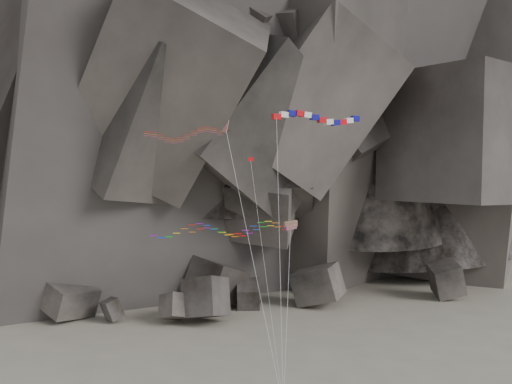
{
  "coord_description": "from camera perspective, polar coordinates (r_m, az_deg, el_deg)",
  "views": [
    {
      "loc": [
        -6.65,
        -51.39,
        23.18
      ],
      "look_at": [
        0.95,
        6.0,
        20.0
      ],
      "focal_mm": 40.0,
      "sensor_mm": 36.0,
      "label": 1
    }
  ],
  "objects": [
    {
      "name": "boulder_field",
      "position": [
        89.71,
        -8.16,
        -10.27
      ],
      "size": [
        78.77,
        18.81,
        8.13
      ],
      "color": "#47423F",
      "rests_on": "ground"
    },
    {
      "name": "delta_kite",
      "position": [
        53.08,
        -7.46,
        5.75
      ],
      "size": [
        12.46,
        5.99,
        25.55
      ],
      "rotation": [
        0.0,
        0.0,
        0.25
      ],
      "color": "red",
      "rests_on": "ground"
    },
    {
      "name": "pennant_kite",
      "position": [
        53.59,
        0.12,
        -2.02
      ],
      "size": [
        2.42,
        6.34,
        21.95
      ],
      "rotation": [
        0.0,
        0.0,
        0.09
      ],
      "color": "red",
      "rests_on": "ground"
    },
    {
      "name": "headland",
      "position": [
        123.02,
        -4.46,
        11.93
      ],
      "size": [
        110.0,
        70.0,
        84.0
      ],
      "primitive_type": null,
      "color": "#5D534C",
      "rests_on": "ground"
    },
    {
      "name": "parafoil_kite",
      "position": [
        54.19,
        -3.95,
        -3.73
      ],
      "size": [
        14.37,
        6.1,
        15.98
      ],
      "rotation": [
        0.0,
        0.0,
        0.31
      ],
      "color": "gold",
      "rests_on": "ground"
    },
    {
      "name": "banner_kite",
      "position": [
        57.71,
        6.15,
        7.26
      ],
      "size": [
        9.82,
        10.06,
        26.6
      ],
      "rotation": [
        0.0,
        0.0,
        0.34
      ],
      "color": "red",
      "rests_on": "ground"
    }
  ]
}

